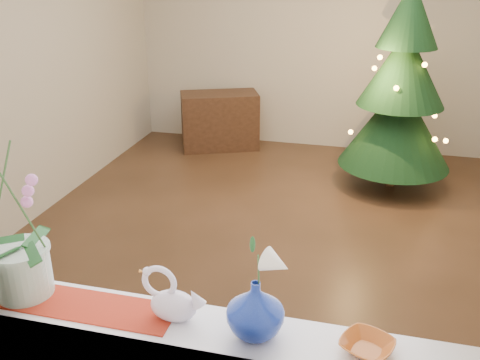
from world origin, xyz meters
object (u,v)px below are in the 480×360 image
object	(u,v)px
amber_dish	(367,347)
orchid_pot	(13,216)
paperweight	(242,327)
side_table	(220,121)
xmas_tree	(401,89)
swan	(173,295)
blue_vase	(255,305)

from	to	relation	value
amber_dish	orchid_pot	bearing A→B (deg)	179.71
paperweight	side_table	bearing A→B (deg)	107.45
paperweight	xmas_tree	distance (m)	3.86
swan	xmas_tree	xyz separation A→B (m)	(0.90, 3.77, -0.01)
orchid_pot	paperweight	xyz separation A→B (m)	(0.92, -0.04, -0.32)
paperweight	side_table	distance (m)	4.76
orchid_pot	swan	size ratio (longest dim) A/B	2.86
blue_vase	side_table	bearing A→B (deg)	108.06
blue_vase	amber_dish	world-z (taller)	blue_vase
swan	side_table	bearing A→B (deg)	101.61
orchid_pot	side_table	xyz separation A→B (m)	(-0.50, 4.47, -0.93)
amber_dish	xmas_tree	size ratio (longest dim) A/B	0.08
paperweight	orchid_pot	bearing A→B (deg)	177.77
xmas_tree	side_table	distance (m)	2.26
orchid_pot	xmas_tree	size ratio (longest dim) A/B	0.35
orchid_pot	blue_vase	size ratio (longest dim) A/B	2.79
paperweight	amber_dish	distance (m)	0.45
orchid_pot	side_table	distance (m)	4.59
blue_vase	amber_dish	bearing A→B (deg)	0.70
side_table	xmas_tree	bearing A→B (deg)	-41.93
orchid_pot	swan	world-z (taller)	orchid_pot
swan	orchid_pot	bearing A→B (deg)	177.26
orchid_pot	amber_dish	distance (m)	1.40
swan	side_table	world-z (taller)	swan
orchid_pot	blue_vase	distance (m)	0.99
blue_vase	paperweight	size ratio (longest dim) A/B	3.40
blue_vase	xmas_tree	xyz separation A→B (m)	(0.59, 3.78, -0.04)
swan	blue_vase	xyz separation A→B (m)	(0.32, -0.01, 0.02)
swan	xmas_tree	distance (m)	3.88
paperweight	side_table	xyz separation A→B (m)	(-1.42, 4.50, -0.62)
amber_dish	side_table	bearing A→B (deg)	112.57
xmas_tree	side_table	bearing A→B (deg)	161.14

